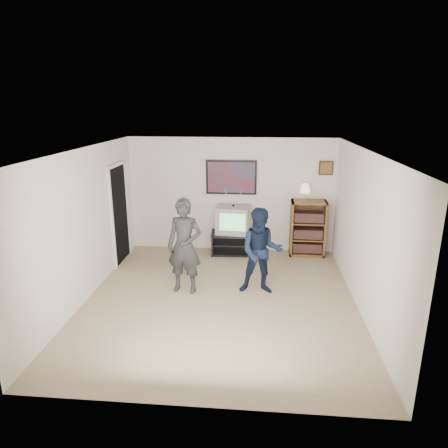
% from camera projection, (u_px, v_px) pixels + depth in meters
% --- Properties ---
extents(room_shell, '(4.51, 5.00, 2.51)m').
position_uv_depth(room_shell, '(222.00, 223.00, 6.71)').
color(room_shell, '#896C57').
rests_on(room_shell, ground).
extents(media_stand, '(0.99, 0.58, 0.48)m').
position_uv_depth(media_stand, '(233.00, 243.00, 8.79)').
color(media_stand, black).
rests_on(media_stand, room_shell).
extents(crt_television, '(0.75, 0.66, 0.59)m').
position_uv_depth(crt_television, '(233.00, 219.00, 8.64)').
color(crt_television, '#9B9C97').
rests_on(crt_television, media_stand).
extents(bookshelf, '(0.73, 0.42, 1.21)m').
position_uv_depth(bookshelf, '(308.00, 228.00, 8.60)').
color(bookshelf, brown).
rests_on(bookshelf, room_shell).
extents(table_lamp, '(0.23, 0.23, 0.36)m').
position_uv_depth(table_lamp, '(305.00, 193.00, 8.37)').
color(table_lamp, '#FCF3BF').
rests_on(table_lamp, bookshelf).
extents(person_tall, '(0.65, 0.47, 1.67)m').
position_uv_depth(person_tall, '(185.00, 246.00, 6.84)').
color(person_tall, '#262628').
rests_on(person_tall, room_shell).
extents(person_short, '(0.74, 0.58, 1.52)m').
position_uv_depth(person_short, '(261.00, 251.00, 6.81)').
color(person_short, black).
rests_on(person_short, room_shell).
extents(controller_left, '(0.07, 0.12, 0.03)m').
position_uv_depth(controller_left, '(187.00, 217.00, 6.94)').
color(controller_left, white).
rests_on(controller_left, person_tall).
extents(controller_right, '(0.06, 0.12, 0.03)m').
position_uv_depth(controller_right, '(260.00, 230.00, 6.95)').
color(controller_right, white).
rests_on(controller_right, person_short).
extents(poster, '(1.10, 0.03, 0.75)m').
position_uv_depth(poster, '(231.00, 177.00, 8.62)').
color(poster, black).
rests_on(poster, room_shell).
extents(air_vent, '(0.28, 0.02, 0.14)m').
position_uv_depth(air_vent, '(206.00, 163.00, 8.59)').
color(air_vent, white).
rests_on(air_vent, room_shell).
extents(small_picture, '(0.30, 0.03, 0.30)m').
position_uv_depth(small_picture, '(326.00, 168.00, 8.39)').
color(small_picture, '#342210').
rests_on(small_picture, room_shell).
extents(doorway, '(0.03, 0.85, 2.00)m').
position_uv_depth(doorway, '(119.00, 215.00, 8.17)').
color(doorway, black).
rests_on(doorway, room_shell).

